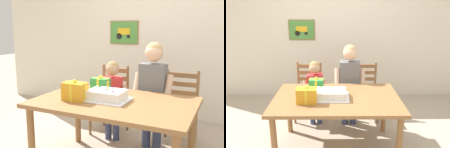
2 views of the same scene
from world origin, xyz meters
TOP-DOWN VIEW (x-y plane):
  - ground_plane at (0.00, 0.00)m, footprint 20.00×20.00m
  - back_wall at (-0.00, 1.90)m, footprint 6.40×0.11m
  - dining_table at (0.00, 0.00)m, footprint 1.56×0.99m
  - birthday_cake at (-0.07, -0.02)m, footprint 0.44×0.34m
  - gift_box_red_large at (-0.27, 0.23)m, footprint 0.19×0.14m
  - gift_box_beside_cake at (-0.35, -0.16)m, footprint 0.24×0.15m
  - chair_left at (-0.47, 0.89)m, footprint 0.44×0.44m
  - chair_right at (0.47, 0.89)m, footprint 0.42×0.42m
  - child_older at (0.20, 0.65)m, footprint 0.46×0.26m
  - child_younger at (-0.33, 0.65)m, footprint 0.39×0.23m

SIDE VIEW (x-z plane):
  - ground_plane at x=0.00m, z-range 0.00..0.00m
  - chair_left at x=-0.47m, z-range 0.01..0.93m
  - chair_right at x=0.47m, z-range 0.01..0.93m
  - child_younger at x=-0.33m, z-range 0.11..1.14m
  - dining_table at x=0.00m, z-range 0.28..1.02m
  - child_older at x=0.20m, z-range 0.14..1.42m
  - birthday_cake at x=-0.07m, z-range 0.69..0.88m
  - gift_box_red_large at x=-0.27m, z-range 0.72..0.92m
  - gift_box_beside_cake at x=-0.35m, z-range 0.72..0.93m
  - back_wall at x=0.00m, z-range 0.00..2.60m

